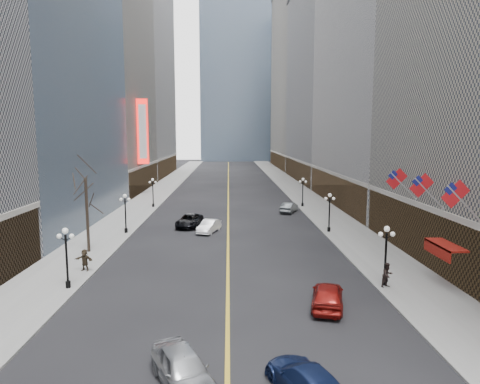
{
  "coord_description": "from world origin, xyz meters",
  "views": [
    {
      "loc": [
        0.1,
        -0.69,
        11.33
      ],
      "look_at": [
        0.65,
        20.27,
        8.54
      ],
      "focal_mm": 32.0,
      "sensor_mm": 36.0,
      "label": 1
    }
  ],
  "objects": [
    {
      "name": "bldg_west_c",
      "position": [
        -29.88,
        87.0,
        25.19
      ],
      "size": [
        26.6,
        30.6,
        50.8
      ],
      "color": "gray",
      "rests_on": "ground"
    },
    {
      "name": "car_nb_far",
      "position": [
        -4.82,
        51.69,
        0.78
      ],
      "size": [
        3.4,
        5.95,
        1.56
      ],
      "primitive_type": "imported",
      "rotation": [
        0.0,
        0.0,
        -0.15
      ],
      "color": "black",
      "rests_on": "ground"
    },
    {
      "name": "bldg_west_d",
      "position": [
        -29.92,
        121.0,
        36.17
      ],
      "size": [
        26.6,
        38.6,
        72.8
      ],
      "color": "silver",
      "rests_on": "ground"
    },
    {
      "name": "car_nb_mid",
      "position": [
        -2.24,
        48.56,
        0.74
      ],
      "size": [
        2.89,
        4.74,
        1.47
      ],
      "primitive_type": "imported",
      "rotation": [
        0.0,
        0.0,
        -0.32
      ],
      "color": "white",
      "rests_on": "ground"
    },
    {
      "name": "streetlamp_west_2",
      "position": [
        -11.8,
        48.0,
        2.9
      ],
      "size": [
        1.26,
        0.44,
        4.52
      ],
      "color": "black",
      "rests_on": "sidewalk_west"
    },
    {
      "name": "streetlamp_east_1",
      "position": [
        11.8,
        30.0,
        2.9
      ],
      "size": [
        1.26,
        0.44,
        4.52
      ],
      "color": "black",
      "rests_on": "sidewalk_east"
    },
    {
      "name": "car_nb_near",
      "position": [
        -2.0,
        17.46,
        0.86
      ],
      "size": [
        3.96,
        5.45,
        1.72
      ],
      "primitive_type": "imported",
      "rotation": [
        0.0,
        0.0,
        0.43
      ],
      "color": "#A3A6AB",
      "rests_on": "ground"
    },
    {
      "name": "awning_c",
      "position": [
        16.11,
        30.0,
        3.08
      ],
      "size": [
        1.4,
        4.0,
        0.93
      ],
      "color": "maroon",
      "rests_on": "ground"
    },
    {
      "name": "tree_west_far",
      "position": [
        -13.5,
        40.0,
        6.24
      ],
      "size": [
        3.6,
        3.6,
        7.92
      ],
      "color": "#2D231C",
      "rests_on": "sidewalk_west"
    },
    {
      "name": "bldg_east_c",
      "position": [
        29.88,
        106.0,
        24.18
      ],
      "size": [
        26.6,
        40.6,
        48.8
      ],
      "color": "#949497",
      "rests_on": "ground"
    },
    {
      "name": "streetlamp_west_3",
      "position": [
        -11.8,
        66.0,
        2.9
      ],
      "size": [
        1.26,
        0.44,
        4.52
      ],
      "color": "black",
      "rests_on": "sidewalk_west"
    },
    {
      "name": "ped_east_walk",
      "position": [
        11.81,
        29.51,
        1.08
      ],
      "size": [
        1.02,
        0.8,
        1.85
      ],
      "primitive_type": "imported",
      "rotation": [
        0.0,
        0.0,
        0.4
      ],
      "color": "black",
      "rests_on": "sidewalk_east"
    },
    {
      "name": "bldg_east_d",
      "position": [
        29.9,
        149.0,
        31.17
      ],
      "size": [
        26.6,
        46.6,
        62.8
      ],
      "color": "gray",
      "rests_on": "ground"
    },
    {
      "name": "lane_line",
      "position": [
        0.0,
        80.0,
        0.01
      ],
      "size": [
        0.25,
        200.0,
        0.02
      ],
      "primitive_type": "cube",
      "color": "gold",
      "rests_on": "ground"
    },
    {
      "name": "flag_5",
      "position": [
        15.31,
        37.0,
        7.29
      ],
      "size": [
        2.87,
        0.12,
        2.87
      ],
      "color": "#B2B2B7",
      "rests_on": "ground"
    },
    {
      "name": "theatre_marquee",
      "position": [
        -15.88,
        80.0,
        12.0
      ],
      "size": [
        2.0,
        0.55,
        12.0
      ],
      "color": "red",
      "rests_on": "ground"
    },
    {
      "name": "streetlamp_east_3",
      "position": [
        11.8,
        66.0,
        2.9
      ],
      "size": [
        1.26,
        0.44,
        4.52
      ],
      "color": "black",
      "rests_on": "sidewalk_east"
    },
    {
      "name": "car_sb_mid",
      "position": [
        6.6,
        26.21,
        0.85
      ],
      "size": [
        3.14,
        5.31,
        1.7
      ],
      "primitive_type": "imported",
      "rotation": [
        0.0,
        0.0,
        2.9
      ],
      "color": "maroon",
      "rests_on": "ground"
    },
    {
      "name": "sidewalk_west",
      "position": [
        -14.0,
        70.0,
        0.07
      ],
      "size": [
        6.0,
        230.0,
        0.15
      ],
      "primitive_type": "cube",
      "color": "gray",
      "rests_on": "ground"
    },
    {
      "name": "ped_west_far",
      "position": [
        -11.9,
        34.04,
        1.06
      ],
      "size": [
        1.75,
        0.98,
        1.82
      ],
      "primitive_type": "imported",
      "rotation": [
        0.0,
        0.0,
        -0.32
      ],
      "color": "#32281B",
      "rests_on": "sidewalk_west"
    },
    {
      "name": "flag_3",
      "position": [
        15.31,
        27.0,
        7.29
      ],
      "size": [
        2.87,
        0.12,
        2.87
      ],
      "color": "#B2B2B7",
      "rests_on": "ground"
    },
    {
      "name": "streetlamp_west_1",
      "position": [
        -11.8,
        30.0,
        2.9
      ],
      "size": [
        1.26,
        0.44,
        4.52
      ],
      "color": "black",
      "rests_on": "sidewalk_west"
    },
    {
      "name": "flag_4",
      "position": [
        15.31,
        32.0,
        7.29
      ],
      "size": [
        2.87,
        0.12,
        2.87
      ],
      "color": "#B2B2B7",
      "rests_on": "ground"
    },
    {
      "name": "car_sb_near",
      "position": [
        3.45,
        16.56,
        0.73
      ],
      "size": [
        3.8,
        5.46,
        1.47
      ],
      "primitive_type": "imported",
      "rotation": [
        0.0,
        0.0,
        3.53
      ],
      "color": "#131F48",
      "rests_on": "ground"
    },
    {
      "name": "streetlamp_east_2",
      "position": [
        11.8,
        48.0,
        2.9
      ],
      "size": [
        1.26,
        0.44,
        4.52
      ],
      "color": "black",
      "rests_on": "sidewalk_east"
    },
    {
      "name": "car_sb_far",
      "position": [
        9.0,
        61.26,
        0.76
      ],
      "size": [
        3.3,
        4.9,
        1.53
      ],
      "primitive_type": "imported",
      "rotation": [
        0.0,
        0.0,
        2.74
      ],
      "color": "#434749",
      "rests_on": "ground"
    },
    {
      "name": "sidewalk_east",
      "position": [
        14.0,
        70.0,
        0.07
      ],
      "size": [
        6.0,
        230.0,
        0.15
      ],
      "primitive_type": "cube",
      "color": "gray",
      "rests_on": "ground"
    }
  ]
}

